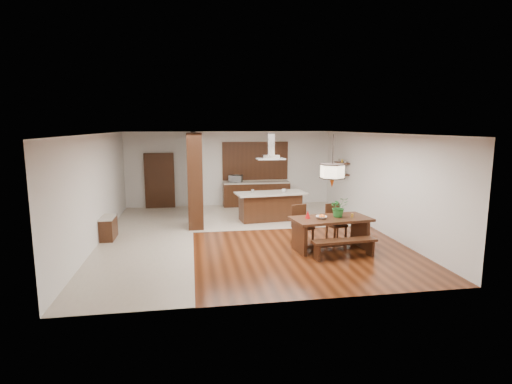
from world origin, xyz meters
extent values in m
plane|color=#3C1A0A|center=(0.00, 0.00, 0.00)|extent=(9.00, 9.00, 0.00)
cube|color=white|center=(0.00, 0.00, 2.90)|extent=(8.00, 9.00, 0.04)
cube|color=silver|center=(0.00, 4.50, 1.45)|extent=(8.00, 0.04, 2.90)
cube|color=silver|center=(0.00, -4.50, 1.45)|extent=(8.00, 0.04, 2.90)
cube|color=silver|center=(-4.00, 0.00, 1.45)|extent=(0.04, 9.00, 2.90)
cube|color=silver|center=(4.00, 0.00, 1.45)|extent=(0.04, 9.00, 2.90)
cube|color=beige|center=(-2.75, 0.00, 0.01)|extent=(2.50, 9.00, 0.01)
cube|color=beige|center=(1.25, 2.50, 0.01)|extent=(5.50, 4.00, 0.01)
cube|color=#3A180E|center=(0.00, 0.00, 2.88)|extent=(8.00, 9.00, 0.02)
cube|color=black|center=(-1.40, 1.20, 1.45)|extent=(0.45, 1.00, 2.90)
cube|color=silver|center=(-1.40, 3.30, 1.45)|extent=(0.18, 2.40, 2.90)
cube|color=black|center=(-3.81, 0.20, 0.32)|extent=(0.37, 0.88, 0.63)
cube|color=black|center=(-2.70, 4.40, 1.05)|extent=(1.10, 0.20, 2.10)
cube|color=black|center=(1.00, 4.20, 0.45)|extent=(2.60, 0.60, 0.90)
cube|color=#BCB3A5|center=(1.00, 4.20, 0.92)|extent=(2.60, 0.62, 0.05)
cube|color=brown|center=(1.00, 4.46, 1.75)|extent=(2.60, 0.08, 1.50)
cube|color=black|center=(3.87, 2.60, 1.40)|extent=(0.26, 0.90, 0.04)
cube|color=black|center=(3.87, 2.60, 1.80)|extent=(0.26, 0.90, 0.04)
cube|color=black|center=(1.94, -1.66, 0.79)|extent=(2.08, 1.24, 0.07)
cube|color=black|center=(1.10, -1.78, 0.38)|extent=(0.19, 0.79, 0.75)
cube|color=black|center=(2.79, -1.55, 0.38)|extent=(0.19, 0.79, 0.75)
imported|color=#236927|center=(2.17, -1.60, 1.07)|extent=(0.48, 0.42, 0.51)
imported|color=beige|center=(1.67, -1.73, 0.85)|extent=(0.34, 0.34, 0.07)
cone|color=#A70B0D|center=(1.35, -1.63, 0.92)|extent=(0.16, 0.16, 0.20)
cylinder|color=gold|center=(2.49, -1.70, 0.87)|extent=(0.07, 0.07, 0.10)
cube|color=black|center=(1.06, 1.69, 0.45)|extent=(2.06, 0.96, 0.90)
cube|color=#BCB3A5|center=(1.06, 1.64, 0.92)|extent=(2.38, 1.24, 0.05)
imported|color=white|center=(1.49, 1.62, 1.00)|extent=(0.18, 0.18, 0.11)
imported|color=silver|center=(0.19, 4.21, 1.09)|extent=(0.58, 0.48, 0.28)
camera|label=1|loc=(-1.51, -11.05, 3.10)|focal=28.00mm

